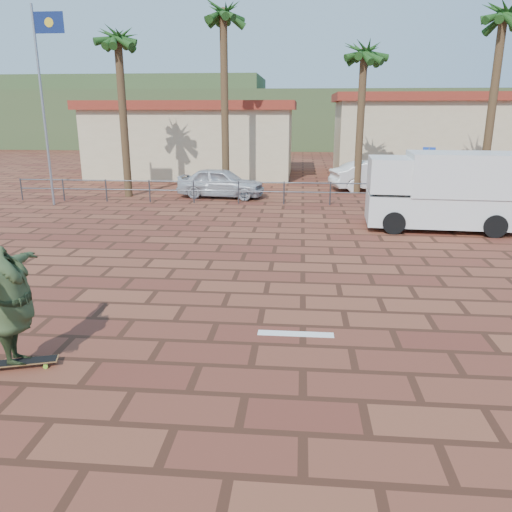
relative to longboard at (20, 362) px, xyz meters
The scene contains 18 objects.
ground 4.66m from the longboard, 37.81° to the left, with size 120.00×120.00×0.00m, color brown.
paint_stripe 4.68m from the longboard, 20.71° to the left, with size 1.40×0.22×0.01m, color white.
guardrail 15.32m from the longboard, 76.08° to the left, with size 24.06×0.06×1.00m.
flagpole 15.84m from the longboard, 114.08° to the left, with size 1.30×0.10×8.00m.
palm_far_left 18.10m from the longboard, 103.14° to the left, with size 2.40×2.40×8.25m.
palm_left 19.52m from the longboard, 87.82° to the left, with size 2.40×2.40×9.45m.
palm_center 20.68m from the longboard, 68.63° to the left, with size 2.40×2.40×7.75m.
palm_right 22.38m from the longboard, 53.05° to the left, with size 2.40×2.40×9.05m.
building_west 25.06m from the longboard, 95.33° to the left, with size 12.60×7.60×4.50m.
building_east 29.39m from the longboard, 66.49° to the left, with size 10.60×6.60×5.00m.
hill_front 53.06m from the longboard, 86.02° to the left, with size 70.00×18.00×6.00m, color #384C28.
hill_back 61.76m from the longboard, 107.29° to the left, with size 35.00×14.00×8.00m, color #384C28.
longboard is the anchor object (origin of this frame).
skateboarder 0.98m from the longboard, 45.00° to the left, with size 2.35×0.64×1.91m, color #324223.
campervan 14.18m from the longboard, 48.81° to the left, with size 5.17×2.48×2.62m.
car_silver 16.48m from the longboard, 87.72° to the left, with size 1.64×4.07×1.39m, color #B9BBC0.
car_white 21.02m from the longboard, 67.11° to the left, with size 1.56×4.47×1.47m, color silver.
street_sign 17.81m from the longboard, 56.91° to the left, with size 0.49×0.22×2.50m.
Camera 1 is at (0.73, -9.65, 3.96)m, focal length 35.00 mm.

